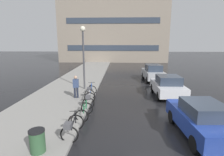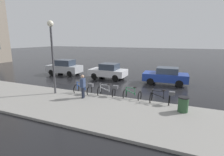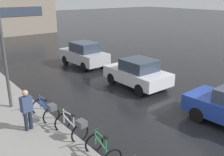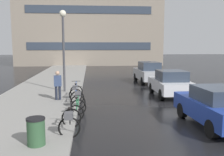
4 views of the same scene
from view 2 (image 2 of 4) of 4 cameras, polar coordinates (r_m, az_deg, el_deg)
ground_plane at (r=15.02m, az=14.00°, el=-3.28°), size 140.00×140.00×0.00m
sidewalk_kerb at (r=15.23m, az=-31.43°, el=-4.30°), size 4.80×60.00×0.14m
bicycle_nearest at (r=11.22m, az=16.17°, el=-6.12°), size 0.76×1.43×0.99m
bicycle_second at (r=11.75m, az=6.58°, el=-5.43°), size 0.77×1.14×0.95m
bicycle_third at (r=12.22m, az=-1.19°, el=-4.12°), size 0.83×1.44×0.98m
bicycle_farthest at (r=12.88m, az=-8.95°, el=-3.39°), size 0.75×1.44×1.01m
car_blue at (r=16.49m, az=17.12°, el=0.71°), size 1.98×3.98×1.54m
car_white at (r=18.04m, az=-1.18°, el=2.27°), size 1.97×3.73×1.58m
car_silver at (r=20.80m, az=-15.19°, el=3.38°), size 1.99×3.99×1.72m
pedestrian at (r=11.75m, az=-9.49°, el=-2.55°), size 0.43×0.30×1.72m
streetlamp at (r=12.94m, az=-19.03°, el=10.00°), size 0.42×0.42×5.24m
trash_bin at (r=10.31m, az=22.19°, el=-8.32°), size 0.56×0.56×0.98m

